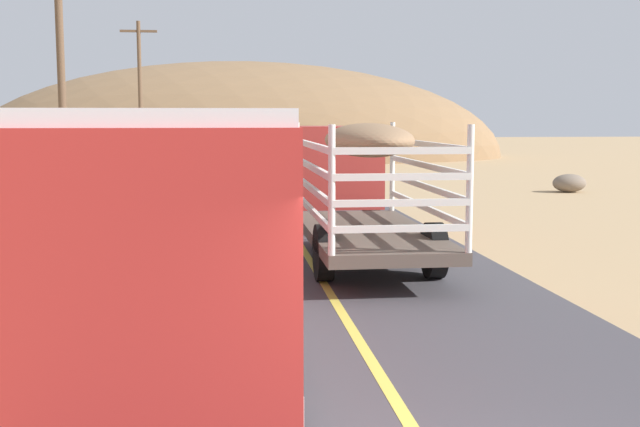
% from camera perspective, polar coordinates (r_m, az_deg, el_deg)
% --- Properties ---
extents(livestock_truck, '(2.53, 9.70, 3.02)m').
position_cam_1_polar(livestock_truck, '(19.73, 1.77, 2.94)').
color(livestock_truck, '#B2332D').
rests_on(livestock_truck, road_surface).
extents(bus, '(2.54, 10.00, 3.21)m').
position_cam_1_polar(bus, '(11.57, -9.87, -0.18)').
color(bus, red).
rests_on(bus, road_surface).
extents(power_pole_mid, '(2.20, 0.24, 8.75)m').
position_cam_1_polar(power_pole_mid, '(26.29, -18.11, 9.88)').
color(power_pole_mid, brown).
rests_on(power_pole_mid, ground).
extents(power_pole_far, '(2.20, 0.24, 8.92)m').
position_cam_1_polar(power_pole_far, '(49.89, -12.80, 8.58)').
color(power_pole_far, brown).
rests_on(power_pole_far, ground).
extents(boulder_near_shoulder, '(1.44, 1.09, 0.77)m').
position_cam_1_polar(boulder_near_shoulder, '(35.32, 17.48, 2.10)').
color(boulder_near_shoulder, '#756656').
rests_on(boulder_near_shoulder, ground).
extents(distant_hill, '(42.22, 22.43, 15.03)m').
position_cam_1_polar(distant_hill, '(63.30, -5.79, 4.02)').
color(distant_hill, olive).
rests_on(distant_hill, ground).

